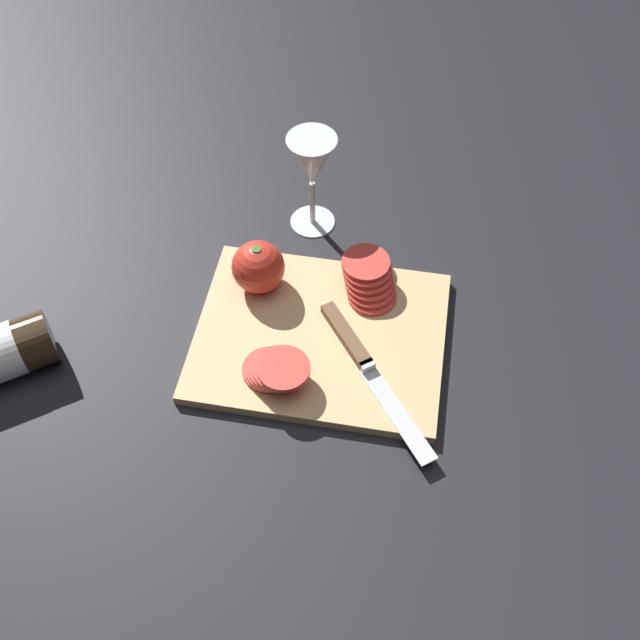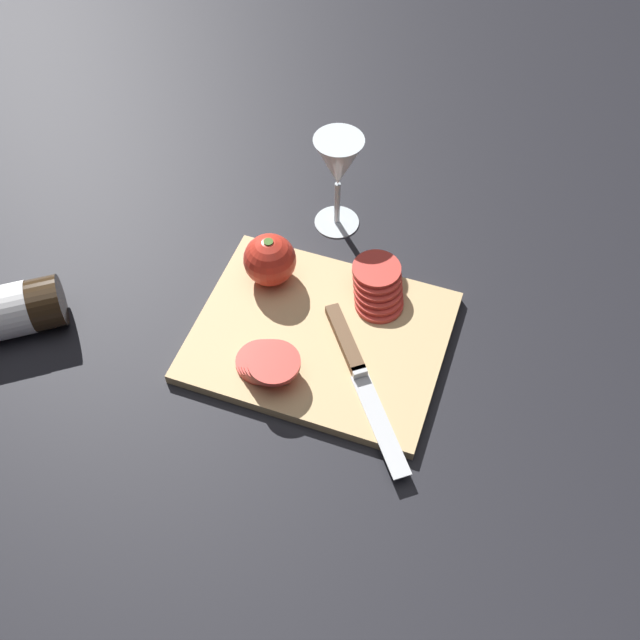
% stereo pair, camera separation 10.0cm
% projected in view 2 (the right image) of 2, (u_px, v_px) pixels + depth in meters
% --- Properties ---
extents(ground_plane, '(3.00, 3.00, 0.00)m').
position_uv_depth(ground_plane, '(293.00, 345.00, 1.03)').
color(ground_plane, black).
extents(cutting_board, '(0.34, 0.27, 0.02)m').
position_uv_depth(cutting_board, '(320.00, 337.00, 1.03)').
color(cutting_board, tan).
rests_on(cutting_board, ground_plane).
extents(wine_glass, '(0.07, 0.07, 0.16)m').
position_uv_depth(wine_glass, '(338.00, 166.00, 1.08)').
color(wine_glass, silver).
rests_on(wine_glass, ground_plane).
extents(whole_tomato, '(0.08, 0.08, 0.08)m').
position_uv_depth(whole_tomato, '(270.00, 260.00, 1.05)').
color(whole_tomato, red).
rests_on(whole_tomato, cutting_board).
extents(knife, '(0.18, 0.22, 0.01)m').
position_uv_depth(knife, '(352.00, 356.00, 0.99)').
color(knife, silver).
rests_on(knife, cutting_board).
extents(tomato_slice_stack_near, '(0.08, 0.10, 0.04)m').
position_uv_depth(tomato_slice_stack_near, '(378.00, 286.00, 1.04)').
color(tomato_slice_stack_near, '#D63D33').
rests_on(tomato_slice_stack_near, cutting_board).
extents(tomato_slice_stack_far, '(0.09, 0.08, 0.04)m').
position_uv_depth(tomato_slice_stack_far, '(267.00, 362.00, 0.97)').
color(tomato_slice_stack_far, '#D63D33').
rests_on(tomato_slice_stack_far, cutting_board).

